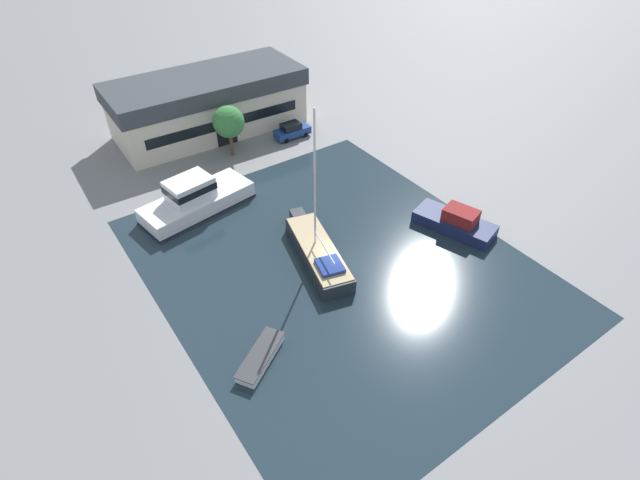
% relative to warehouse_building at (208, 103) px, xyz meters
% --- Properties ---
extents(ground_plane, '(440.00, 440.00, 0.00)m').
position_rel_warehouse_building_xyz_m(ground_plane, '(-2.08, -28.05, -3.31)').
color(ground_plane, slate).
extents(water_canal, '(27.57, 33.46, 0.01)m').
position_rel_warehouse_building_xyz_m(water_canal, '(-2.08, -28.05, -3.31)').
color(water_canal, '#1E2D38').
rests_on(water_canal, ground).
extents(warehouse_building, '(22.12, 9.57, 6.55)m').
position_rel_warehouse_building_xyz_m(warehouse_building, '(0.00, 0.00, 0.00)').
color(warehouse_building, beige).
rests_on(warehouse_building, ground).
extents(quay_tree_near_building, '(3.37, 3.37, 5.64)m').
position_rel_warehouse_building_xyz_m(quay_tree_near_building, '(-0.78, -6.86, 0.61)').
color(quay_tree_near_building, brown).
rests_on(quay_tree_near_building, ground).
extents(parked_car, '(4.22, 1.76, 1.79)m').
position_rel_warehouse_building_xyz_m(parked_car, '(6.80, -7.19, -2.43)').
color(parked_car, navy).
rests_on(parked_car, ground).
extents(sailboat_moored, '(4.95, 10.80, 13.14)m').
position_rel_warehouse_building_xyz_m(sailboat_moored, '(-2.92, -26.38, -2.55)').
color(sailboat_moored, '#23282D').
rests_on(sailboat_moored, water_canal).
extents(motor_cruiser, '(11.07, 5.67, 3.53)m').
position_rel_warehouse_building_xyz_m(motor_cruiser, '(-8.31, -14.28, -2.05)').
color(motor_cruiser, white).
rests_on(motor_cruiser, water_canal).
extents(small_dinghy, '(4.69, 3.73, 0.66)m').
position_rel_warehouse_building_xyz_m(small_dinghy, '(-11.98, -32.73, -2.97)').
color(small_dinghy, white).
rests_on(small_dinghy, water_canal).
extents(cabin_boat, '(4.85, 7.65, 2.19)m').
position_rel_warehouse_building_xyz_m(cabin_boat, '(9.43, -30.14, -2.53)').
color(cabin_boat, '#19234C').
rests_on(cabin_boat, water_canal).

